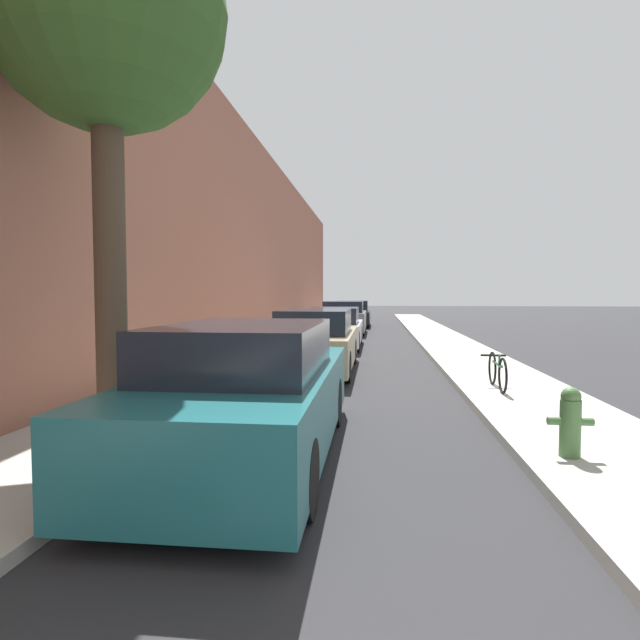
# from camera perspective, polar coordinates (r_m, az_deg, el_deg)

# --- Properties ---
(ground_plane) EXTENTS (120.00, 120.00, 0.00)m
(ground_plane) POSITION_cam_1_polar(r_m,az_deg,el_deg) (15.31, 4.71, -3.71)
(ground_plane) COLOR #28282B
(sidewalk_left) EXTENTS (2.00, 52.00, 0.12)m
(sidewalk_left) POSITION_cam_1_polar(r_m,az_deg,el_deg) (15.65, -5.99, -3.34)
(sidewalk_left) COLOR #ADA89E
(sidewalk_left) RESTS_ON ground
(sidewalk_right) EXTENTS (2.00, 52.00, 0.12)m
(sidewalk_right) POSITION_cam_1_polar(r_m,az_deg,el_deg) (15.49, 15.51, -3.50)
(sidewalk_right) COLOR #ADA89E
(sidewalk_right) RESTS_ON ground
(building_facade_left) EXTENTS (0.70, 52.00, 7.42)m
(building_facade_left) POSITION_cam_1_polar(r_m,az_deg,el_deg) (16.02, -10.85, 9.85)
(building_facade_left) COLOR #9E604C
(building_facade_left) RESTS_ON ground
(parked_car_teal) EXTENTS (1.76, 4.57, 1.46)m
(parked_car_teal) POSITION_cam_1_polar(r_m,az_deg,el_deg) (5.55, -7.99, -8.26)
(parked_car_teal) COLOR black
(parked_car_teal) RESTS_ON ground
(parked_car_champagne) EXTENTS (1.71, 4.40, 1.42)m
(parked_car_champagne) POSITION_cam_1_polar(r_m,az_deg,el_deg) (11.50, -0.45, -2.53)
(parked_car_champagne) COLOR black
(parked_car_champagne) RESTS_ON ground
(parked_car_white) EXTENTS (1.76, 4.23, 1.33)m
(parked_car_white) POSITION_cam_1_polar(r_m,az_deg,el_deg) (16.67, 1.60, -0.96)
(parked_car_white) COLOR black
(parked_car_white) RESTS_ON ground
(parked_car_grey) EXTENTS (1.88, 4.01, 1.45)m
(parked_car_grey) POSITION_cam_1_polar(r_m,az_deg,el_deg) (22.34, 2.70, 0.21)
(parked_car_grey) COLOR black
(parked_car_grey) RESTS_ON ground
(parked_car_black) EXTENTS (1.81, 4.17, 1.40)m
(parked_car_black) POSITION_cam_1_polar(r_m,az_deg,el_deg) (27.45, 3.73, 0.65)
(parked_car_black) COLOR black
(parked_car_black) RESTS_ON ground
(street_tree_near) EXTENTS (2.69, 2.69, 6.16)m
(street_tree_near) POSITION_cam_1_polar(r_m,az_deg,el_deg) (6.96, -23.03, 29.11)
(street_tree_near) COLOR #4C3A2B
(street_tree_near) RESTS_ON sidewalk_left
(fire_hydrant) EXTENTS (0.44, 0.20, 0.71)m
(fire_hydrant) POSITION_cam_1_polar(r_m,az_deg,el_deg) (5.82, 26.32, -10.14)
(fire_hydrant) COLOR #47703D
(fire_hydrant) RESTS_ON sidewalk_right
(bicycle) EXTENTS (0.44, 1.48, 0.60)m
(bicycle) POSITION_cam_1_polar(r_m,az_deg,el_deg) (9.38, 19.30, -5.44)
(bicycle) COLOR black
(bicycle) RESTS_ON sidewalk_right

